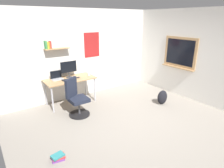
% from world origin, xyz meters
% --- Properties ---
extents(ground_plane, '(5.20, 5.20, 0.00)m').
position_xyz_m(ground_plane, '(0.00, 0.00, 0.00)').
color(ground_plane, gray).
rests_on(ground_plane, ground).
extents(wall_back, '(5.00, 0.30, 2.60)m').
position_xyz_m(wall_back, '(-0.00, 2.45, 1.30)').
color(wall_back, silver).
rests_on(wall_back, ground).
extents(wall_right, '(0.22, 5.00, 2.60)m').
position_xyz_m(wall_right, '(2.45, 0.03, 1.30)').
color(wall_right, silver).
rests_on(wall_right, ground).
extents(desk, '(1.37, 0.67, 0.73)m').
position_xyz_m(desk, '(-0.65, 2.03, 0.66)').
color(desk, tan).
rests_on(desk, ground).
extents(office_chair, '(0.55, 0.56, 0.95)m').
position_xyz_m(office_chair, '(-0.83, 1.29, 0.41)').
color(office_chair, black).
rests_on(office_chair, ground).
extents(laptop, '(0.31, 0.21, 0.23)m').
position_xyz_m(laptop, '(-0.96, 2.19, 0.79)').
color(laptop, '#ADAFB5').
rests_on(laptop, desk).
extents(monitor_primary, '(0.46, 0.17, 0.46)m').
position_xyz_m(monitor_primary, '(-0.62, 2.14, 1.00)').
color(monitor_primary, '#38383D').
rests_on(monitor_primary, desk).
extents(keyboard, '(0.37, 0.13, 0.02)m').
position_xyz_m(keyboard, '(-0.72, 1.95, 0.74)').
color(keyboard, black).
rests_on(keyboard, desk).
extents(computer_mouse, '(0.10, 0.06, 0.03)m').
position_xyz_m(computer_mouse, '(-0.44, 1.95, 0.75)').
color(computer_mouse, '#262628').
rests_on(computer_mouse, desk).
extents(coffee_mug, '(0.08, 0.08, 0.09)m').
position_xyz_m(coffee_mug, '(-0.07, 2.00, 0.78)').
color(coffee_mug, silver).
rests_on(coffee_mug, desk).
extents(backpack, '(0.32, 0.22, 0.41)m').
position_xyz_m(backpack, '(1.41, 0.46, 0.20)').
color(backpack, black).
rests_on(backpack, ground).
extents(book_stack_on_floor, '(0.25, 0.19, 0.11)m').
position_xyz_m(book_stack_on_floor, '(-1.83, -0.01, 0.05)').
color(book_stack_on_floor, '#7A3D99').
rests_on(book_stack_on_floor, ground).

